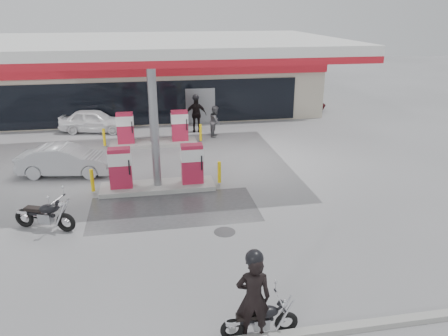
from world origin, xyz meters
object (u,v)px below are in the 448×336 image
(pump_island_near, at_px, (157,172))
(pump_island_far, at_px, (153,132))
(biker_walking, at_px, (196,114))
(parked_car_left, at_px, (79,112))
(sedan_white, at_px, (94,121))
(parked_car_right, at_px, (297,104))
(main_motorcycle, at_px, (261,321))
(parked_motorcycle, at_px, (45,216))
(biker_main, at_px, (253,298))
(hatchback_silver, at_px, (66,160))
(attendant, at_px, (216,121))

(pump_island_near, relative_size, pump_island_far, 1.00)
(pump_island_near, height_order, biker_walking, biker_walking)
(parked_car_left, bearing_deg, sedan_white, -167.86)
(parked_car_right, distance_m, biker_walking, 8.35)
(main_motorcycle, xyz_separation_m, parked_motorcycle, (-5.64, 6.02, 0.09))
(biker_main, height_order, biker_walking, biker_main)
(parked_car_left, bearing_deg, biker_main, -174.31)
(pump_island_far, height_order, parked_motorcycle, pump_island_far)
(parked_motorcycle, distance_m, sedan_white, 11.98)
(main_motorcycle, bearing_deg, biker_walking, 87.78)
(pump_island_near, xyz_separation_m, biker_walking, (2.52, 8.20, 0.31))
(parked_car_left, bearing_deg, pump_island_near, -170.49)
(pump_island_far, relative_size, hatchback_silver, 1.29)
(pump_island_near, distance_m, parked_motorcycle, 4.63)
(parked_motorcycle, height_order, parked_car_right, parked_car_right)
(sedan_white, relative_size, parked_car_left, 0.98)
(pump_island_near, height_order, pump_island_far, same)
(pump_island_near, bearing_deg, hatchback_silver, 148.95)
(main_motorcycle, relative_size, biker_walking, 0.87)
(sedan_white, distance_m, attendant, 7.12)
(parked_motorcycle, height_order, attendant, attendant)
(pump_island_far, xyz_separation_m, parked_car_right, (9.94, 6.00, -0.13))
(pump_island_near, xyz_separation_m, parked_motorcycle, (-3.70, -2.78, -0.22))
(pump_island_far, height_order, main_motorcycle, pump_island_far)
(biker_walking, bearing_deg, main_motorcycle, -87.61)
(main_motorcycle, distance_m, biker_main, 0.65)
(attendant, xyz_separation_m, biker_walking, (-0.95, 1.20, 0.16))
(pump_island_near, bearing_deg, pump_island_far, 90.00)
(biker_main, bearing_deg, pump_island_near, -69.53)
(biker_main, relative_size, parked_car_left, 0.52)
(biker_main, relative_size, biker_walking, 1.01)
(sedan_white, xyz_separation_m, parked_car_left, (-1.20, 2.80, -0.09))
(pump_island_far, relative_size, attendant, 2.98)
(sedan_white, height_order, hatchback_silver, sedan_white)
(pump_island_near, xyz_separation_m, hatchback_silver, (-3.81, 2.29, -0.05))
(hatchback_silver, distance_m, parked_car_right, 16.83)
(biker_main, distance_m, parked_car_right, 22.36)
(main_motorcycle, relative_size, parked_motorcycle, 0.86)
(pump_island_near, distance_m, attendant, 7.81)
(biker_walking, bearing_deg, pump_island_near, -102.76)
(attendant, relative_size, parked_car_right, 0.42)
(parked_car_left, bearing_deg, parked_motorcycle, 172.06)
(hatchback_silver, bearing_deg, sedan_white, 4.46)
(pump_island_far, relative_size, parked_car_left, 1.30)
(main_motorcycle, xyz_separation_m, sedan_white, (-5.24, 18.00, 0.26))
(main_motorcycle, relative_size, biker_main, 0.86)
(pump_island_far, distance_m, sedan_white, 4.60)
(pump_island_far, bearing_deg, main_motorcycle, -82.52)
(biker_walking, bearing_deg, parked_car_left, 155.93)
(pump_island_far, xyz_separation_m, hatchback_silver, (-3.81, -3.71, -0.05))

